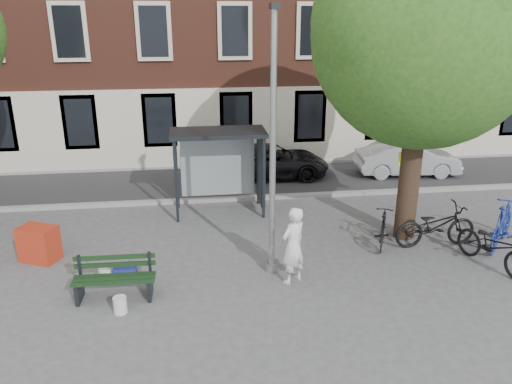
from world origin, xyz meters
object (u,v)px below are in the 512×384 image
object	(u,v)px
car_dark	(271,161)
bike_d	(383,228)
notice_sign	(403,168)
painter	(293,245)
red_stand	(39,244)
bus_shelter	(231,152)
bench	(115,280)
bike_a	(436,226)
lamppost	(273,161)
car_silver	(408,159)
bike_b	(502,225)
bike_c	(494,246)

from	to	relation	value
car_dark	bike_d	bearing A→B (deg)	-158.85
car_dark	notice_sign	bearing A→B (deg)	-135.98
painter	red_stand	bearing A→B (deg)	-52.42
bus_shelter	red_stand	bearing A→B (deg)	-151.63
bench	notice_sign	distance (m)	9.25
bike_a	red_stand	bearing A→B (deg)	85.11
lamppost	car_dark	size ratio (longest dim) A/B	1.38
bus_shelter	car_silver	world-z (taller)	bus_shelter
bike_b	notice_sign	world-z (taller)	notice_sign
bike_d	car_silver	world-z (taller)	car_silver
lamppost	bus_shelter	distance (m)	4.24
bike_a	car_silver	xyz separation A→B (m)	(1.87, 6.13, 0.05)
bike_a	bike_b	world-z (taller)	bike_b
notice_sign	bike_c	bearing A→B (deg)	-72.12
bike_a	car_dark	bearing A→B (deg)	25.04
painter	car_dark	distance (m)	8.06
lamppost	red_stand	size ratio (longest dim) A/B	6.79
lamppost	car_silver	world-z (taller)	lamppost
bench	bike_b	xyz separation A→B (m)	(9.87, 1.26, 0.21)
bike_c	bike_b	bearing A→B (deg)	31.81
bike_d	red_stand	distance (m)	8.92
bus_shelter	bench	size ratio (longest dim) A/B	1.60
bike_a	bike_b	distance (m)	1.74
car_dark	red_stand	distance (m)	9.21
bike_b	bike_d	size ratio (longest dim) A/B	1.29
car_silver	red_stand	distance (m)	13.38
lamppost	bench	distance (m)	4.36
bike_d	bike_a	bearing A→B (deg)	-165.38
car_silver	notice_sign	world-z (taller)	notice_sign
notice_sign	bike_d	bearing A→B (deg)	-115.16
car_dark	bike_a	bearing A→B (deg)	-149.30
bench	painter	bearing A→B (deg)	3.69
car_silver	painter	bearing A→B (deg)	145.50
red_stand	bike_a	bearing A→B (deg)	-2.87
car_silver	bike_c	bearing A→B (deg)	176.42
bench	car_silver	world-z (taller)	car_silver
red_stand	car_silver	bearing A→B (deg)	24.79
bike_b	car_silver	world-z (taller)	car_silver
painter	bike_a	bearing A→B (deg)	163.23
bench	car_silver	bearing A→B (deg)	38.82
car_dark	car_silver	world-z (taller)	car_silver
bus_shelter	bike_a	xyz separation A→B (m)	(5.17, -3.27, -1.33)
bus_shelter	painter	distance (m)	4.87
bus_shelter	bike_d	distance (m)	5.08
bike_d	lamppost	bearing A→B (deg)	41.97
lamppost	painter	size ratio (longest dim) A/B	3.31
bus_shelter	bench	xyz separation A→B (m)	(-2.98, -4.82, -1.50)
lamppost	car_silver	bearing A→B (deg)	47.24
bike_c	bike_d	size ratio (longest dim) A/B	1.33
bus_shelter	car_dark	bearing A→B (deg)	62.14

